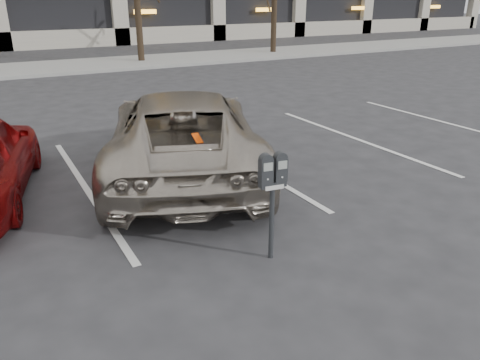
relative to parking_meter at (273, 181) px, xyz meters
name	(u,v)px	position (x,y,z in m)	size (l,w,h in m)	color
ground	(234,228)	(-0.02, 0.86, -0.96)	(140.00, 140.00, 0.00)	#28282B
sidewalk	(47,68)	(-0.02, 16.86, -0.90)	(80.00, 4.00, 0.12)	gray
stall_lines	(86,188)	(-1.42, 3.16, -0.95)	(16.90, 5.20, 0.00)	silver
parking_meter	(273,181)	(0.00, 0.00, 0.00)	(0.33, 0.17, 1.25)	black
suv_silver	(183,133)	(0.23, 3.06, -0.25)	(4.03, 5.60, 1.42)	#ABA192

